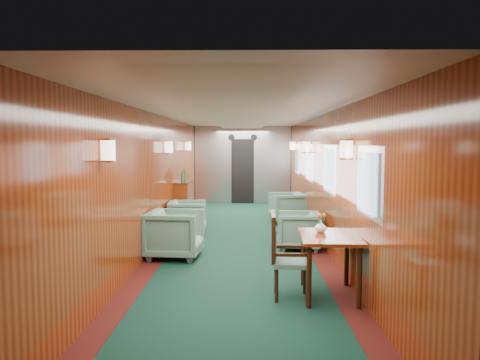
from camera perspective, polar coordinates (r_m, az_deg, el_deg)
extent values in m
plane|color=black|center=(8.86, -0.05, -7.71)|extent=(12.00, 12.00, 0.00)
cube|color=silver|center=(8.67, -0.06, 7.65)|extent=(3.00, 12.00, 0.10)
cube|color=silver|center=(8.67, -0.06, 7.71)|extent=(1.20, 12.00, 0.06)
cube|color=maroon|center=(14.67, 0.33, 1.89)|extent=(3.00, 0.10, 2.40)
cube|color=maroon|center=(2.75, -2.14, -9.85)|extent=(3.00, 0.10, 2.40)
cube|color=maroon|center=(8.84, -9.83, 0.06)|extent=(0.10, 12.00, 2.40)
cube|color=maroon|center=(8.79, 9.77, 0.03)|extent=(0.10, 12.00, 2.40)
cube|color=#370E0B|center=(8.98, -8.77, -7.58)|extent=(0.30, 12.00, 0.01)
cube|color=#370E0B|center=(8.94, 8.71, -7.63)|extent=(0.30, 12.00, 0.01)
cube|color=#A2A4A9|center=(14.59, 0.33, 1.88)|extent=(2.98, 0.12, 2.38)
cube|color=black|center=(14.52, 0.32, 1.07)|extent=(0.70, 0.06, 2.00)
cylinder|color=black|center=(14.52, -1.06, 5.22)|extent=(0.20, 0.04, 0.20)
cylinder|color=black|center=(14.51, 1.71, 5.22)|extent=(0.20, 0.04, 0.20)
cube|color=silver|center=(5.35, 15.48, -0.25)|extent=(0.02, 1.10, 0.80)
cube|color=slate|center=(5.34, 15.40, -0.25)|extent=(0.01, 0.96, 0.66)
cube|color=silver|center=(7.79, 10.86, 1.29)|extent=(0.02, 1.10, 0.80)
cube|color=slate|center=(7.78, 10.80, 1.29)|extent=(0.01, 0.96, 0.66)
cube|color=silver|center=(10.25, 8.44, 2.09)|extent=(0.02, 1.10, 0.80)
cube|color=slate|center=(10.25, 8.40, 2.09)|extent=(0.01, 0.96, 0.66)
cube|color=silver|center=(12.73, 6.97, 2.58)|extent=(0.02, 1.10, 0.80)
cube|color=slate|center=(12.73, 6.93, 2.58)|extent=(0.01, 0.96, 0.66)
cylinder|color=#F7DCC1|center=(5.38, -15.79, 3.50)|extent=(0.16, 0.16, 0.24)
cylinder|color=#B88634|center=(5.39, -15.77, 2.23)|extent=(0.17, 0.17, 0.02)
cylinder|color=#F7DCC1|center=(6.09, 12.84, 3.66)|extent=(0.16, 0.16, 0.24)
cylinder|color=#B88634|center=(6.09, 12.82, 2.53)|extent=(0.17, 0.17, 0.02)
cylinder|color=#F7DCC1|center=(9.29, -8.70, 3.99)|extent=(0.16, 0.16, 0.24)
cylinder|color=#B88634|center=(9.29, -8.69, 3.25)|extent=(0.17, 0.17, 0.02)
cylinder|color=#F7DCC1|center=(10.04, 8.11, 4.04)|extent=(0.16, 0.16, 0.24)
cylinder|color=#B88634|center=(10.04, 8.10, 3.35)|extent=(0.17, 0.17, 0.02)
cylinder|color=#F7DCC1|center=(12.25, -6.36, 4.14)|extent=(0.16, 0.16, 0.24)
cylinder|color=#B88634|center=(12.25, -6.36, 3.58)|extent=(0.17, 0.17, 0.02)
cylinder|color=#F7DCC1|center=(13.02, 6.45, 4.16)|extent=(0.16, 0.16, 0.24)
cylinder|color=#B88634|center=(13.02, 6.44, 3.64)|extent=(0.17, 0.17, 0.02)
cube|color=maroon|center=(5.84, 10.87, -6.82)|extent=(0.75, 1.04, 0.04)
cylinder|color=black|center=(5.48, 8.40, -11.63)|extent=(0.06, 0.06, 0.72)
cylinder|color=black|center=(5.56, 14.35, -11.50)|extent=(0.06, 0.06, 0.72)
cylinder|color=black|center=(6.32, 7.73, -9.44)|extent=(0.06, 0.06, 0.72)
cylinder|color=black|center=(6.39, 12.87, -9.36)|extent=(0.06, 0.06, 0.72)
cube|color=#214D45|center=(5.77, 6.26, -10.00)|extent=(0.45, 0.45, 0.06)
cube|color=black|center=(5.70, 4.09, -7.07)|extent=(0.06, 0.40, 0.57)
cube|color=#214D45|center=(5.71, 4.32, -7.62)|extent=(0.03, 0.30, 0.34)
cube|color=black|center=(5.53, 6.40, -9.05)|extent=(0.40, 0.06, 0.04)
cube|color=black|center=(5.95, 6.16, -8.07)|extent=(0.40, 0.06, 0.04)
cylinder|color=black|center=(5.66, 4.48, -12.74)|extent=(0.04, 0.04, 0.41)
cylinder|color=black|center=(5.68, 8.20, -12.71)|extent=(0.04, 0.04, 0.41)
cylinder|color=black|center=(6.00, 4.40, -11.72)|extent=(0.04, 0.04, 0.41)
cylinder|color=black|center=(6.02, 7.89, -11.70)|extent=(0.04, 0.04, 0.41)
cube|color=maroon|center=(10.96, -6.90, -2.76)|extent=(0.33, 1.10, 0.99)
cube|color=black|center=(10.91, -6.87, -0.19)|extent=(0.35, 1.12, 0.02)
cylinder|color=#28512C|center=(10.63, -7.03, 0.33)|extent=(0.07, 0.07, 0.22)
cylinder|color=#28512C|center=(11.00, -6.75, 0.64)|extent=(0.06, 0.06, 0.28)
cylinder|color=#B88634|center=(11.22, -6.60, 0.46)|extent=(0.08, 0.08, 0.18)
imported|color=white|center=(5.98, 9.81, -5.61)|extent=(0.15, 0.15, 0.15)
imported|color=#214D45|center=(7.77, -7.91, -6.53)|extent=(0.93, 0.91, 0.79)
imported|color=#214D45|center=(9.72, -6.41, -4.56)|extent=(0.81, 0.79, 0.70)
imported|color=#214D45|center=(8.37, 7.12, -6.14)|extent=(0.79, 0.77, 0.67)
imported|color=#214D45|center=(11.12, 5.77, -3.36)|extent=(0.90, 0.88, 0.71)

